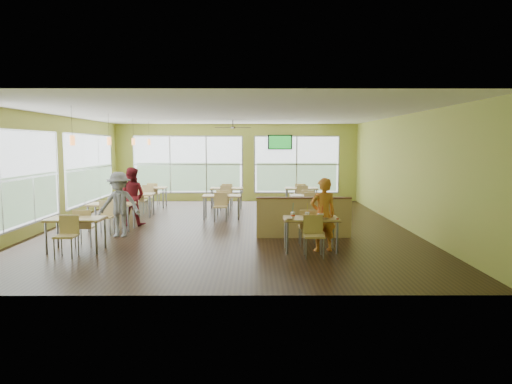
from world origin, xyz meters
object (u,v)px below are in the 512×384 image
main_table (311,223)px  half_wall_divider (304,217)px  man_plaid (323,215)px  food_basket (325,216)px

main_table → half_wall_divider: 1.45m
half_wall_divider → man_plaid: man_plaid is taller
main_table → food_basket: 0.37m
half_wall_divider → man_plaid: 1.50m
food_basket → half_wall_divider: bearing=103.4°
half_wall_divider → man_plaid: bearing=-79.6°
main_table → half_wall_divider: size_ratio=0.63×
man_plaid → food_basket: bearing=-132.2°
main_table → half_wall_divider: bearing=90.0°
main_table → food_basket: main_table is taller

